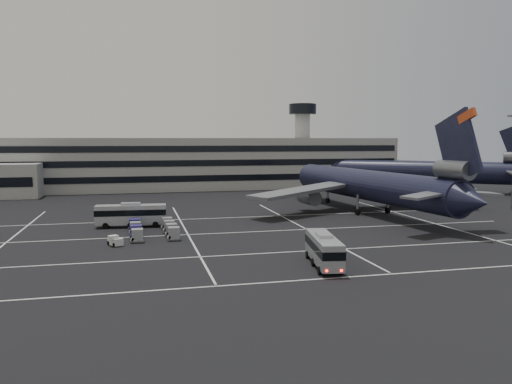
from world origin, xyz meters
TOP-DOWN VIEW (x-y plane):
  - ground at (0.00, 0.00)m, footprint 260.00×260.00m
  - lane_markings at (0.95, 0.72)m, footprint 90.00×55.62m
  - terminal at (-2.95, 71.14)m, footprint 125.00×26.00m
  - hills at (17.99, 170.00)m, footprint 352.00×180.00m
  - trijet_main at (28.71, 17.42)m, footprint 47.18×57.69m
  - trijet_far at (60.75, 50.28)m, footprint 49.04×40.08m
  - bus_near at (6.41, -17.28)m, footprint 3.97×10.35m
  - bus_far at (-13.97, 12.49)m, footprint 10.94×3.36m
  - tug_b at (-15.80, -1.30)m, footprint 2.21×2.56m
  - uld_cluster at (-11.15, 5.58)m, footprint 7.25×13.77m

SIDE VIEW (x-z plane):
  - hills at x=17.99m, z-range -34.07..9.93m
  - ground at x=0.00m, z-range 0.00..0.00m
  - lane_markings at x=0.95m, z-range 0.00..0.01m
  - tug_b at x=-15.80m, z-range -0.08..1.34m
  - uld_cluster at x=-11.15m, z-range -0.02..1.77m
  - bus_near at x=6.41m, z-range 0.17..3.73m
  - bus_far at x=-13.97m, z-range 0.18..3.99m
  - trijet_main at x=28.71m, z-range -3.79..14.29m
  - trijet_far at x=60.75m, z-range -3.61..14.47m
  - terminal at x=-2.95m, z-range -5.07..18.93m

